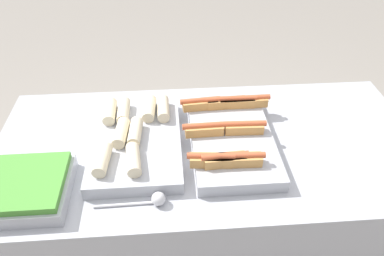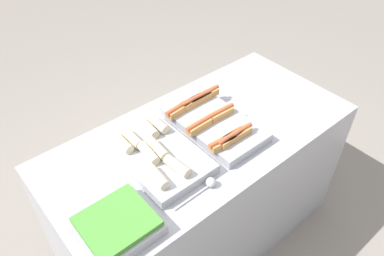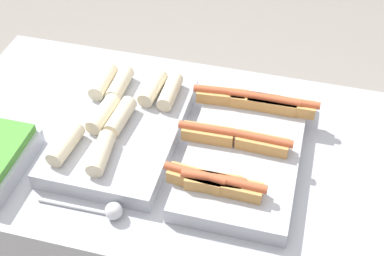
{
  "view_description": "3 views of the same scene",
  "coord_description": "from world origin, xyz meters",
  "px_view_note": "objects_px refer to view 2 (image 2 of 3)",
  "views": [
    {
      "loc": [
        -0.15,
        -1.07,
        1.82
      ],
      "look_at": [
        -0.07,
        0.0,
        0.96
      ],
      "focal_mm": 35.0,
      "sensor_mm": 36.0,
      "label": 1
    },
    {
      "loc": [
        -0.95,
        -1.05,
        2.17
      ],
      "look_at": [
        -0.07,
        0.0,
        0.96
      ],
      "focal_mm": 35.0,
      "sensor_mm": 36.0,
      "label": 2
    },
    {
      "loc": [
        0.2,
        -1.02,
        1.97
      ],
      "look_at": [
        -0.07,
        0.0,
        0.96
      ],
      "focal_mm": 50.0,
      "sensor_mm": 36.0,
      "label": 3
    }
  ],
  "objects_px": {
    "tray_hotdogs": "(213,122)",
    "tray_side_front": "(117,225)",
    "serving_spoon_near": "(208,185)",
    "tray_wraps": "(156,154)"
  },
  "relations": [
    {
      "from": "tray_hotdogs",
      "to": "tray_side_front",
      "type": "height_order",
      "value": "tray_hotdogs"
    },
    {
      "from": "serving_spoon_near",
      "to": "tray_hotdogs",
      "type": "bearing_deg",
      "value": 44.42
    },
    {
      "from": "tray_hotdogs",
      "to": "tray_wraps",
      "type": "height_order",
      "value": "tray_hotdogs"
    },
    {
      "from": "tray_wraps",
      "to": "serving_spoon_near",
      "type": "distance_m",
      "value": 0.3
    },
    {
      "from": "tray_wraps",
      "to": "serving_spoon_near",
      "type": "height_order",
      "value": "tray_wraps"
    },
    {
      "from": "tray_side_front",
      "to": "serving_spoon_near",
      "type": "distance_m",
      "value": 0.42
    },
    {
      "from": "serving_spoon_near",
      "to": "tray_wraps",
      "type": "bearing_deg",
      "value": 102.99
    },
    {
      "from": "tray_side_front",
      "to": "tray_wraps",
      "type": "bearing_deg",
      "value": 32.36
    },
    {
      "from": "tray_wraps",
      "to": "tray_side_front",
      "type": "height_order",
      "value": "tray_wraps"
    },
    {
      "from": "tray_hotdogs",
      "to": "tray_side_front",
      "type": "bearing_deg",
      "value": -162.79
    }
  ]
}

